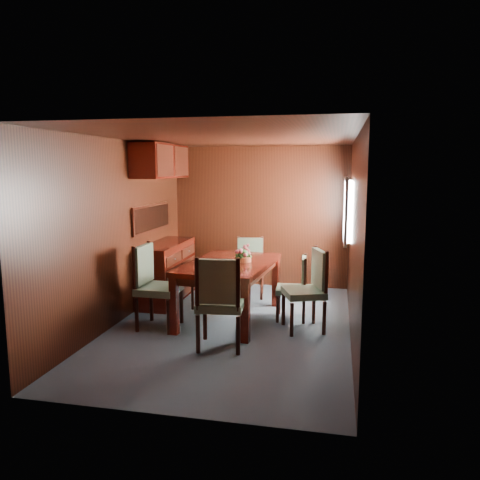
% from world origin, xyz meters
% --- Properties ---
extents(ground, '(4.50, 4.50, 0.00)m').
position_xyz_m(ground, '(0.00, 0.00, 0.00)').
color(ground, '#3A464F').
rests_on(ground, ground).
extents(room_shell, '(3.06, 4.52, 2.41)m').
position_xyz_m(room_shell, '(-0.10, 0.33, 1.63)').
color(room_shell, black).
rests_on(room_shell, ground).
extents(sideboard, '(0.48, 1.40, 0.90)m').
position_xyz_m(sideboard, '(-1.25, 1.00, 0.45)').
color(sideboard, '#340B06').
rests_on(sideboard, ground).
extents(dining_table, '(1.21, 1.77, 0.79)m').
position_xyz_m(dining_table, '(-0.09, 0.31, 0.68)').
color(dining_table, '#340B06').
rests_on(dining_table, ground).
extents(chair_left_near, '(0.51, 0.53, 1.08)m').
position_xyz_m(chair_left_near, '(-0.98, -0.21, 0.60)').
color(chair_left_near, black).
rests_on(chair_left_near, ground).
extents(chair_left_far, '(0.40, 0.42, 0.85)m').
position_xyz_m(chair_left_far, '(-0.95, 0.78, 0.47)').
color(chair_left_far, black).
rests_on(chair_left_far, ground).
extents(chair_right_near, '(0.61, 0.63, 1.04)m').
position_xyz_m(chair_right_near, '(0.99, 0.10, 0.58)').
color(chair_right_near, black).
rests_on(chair_right_near, ground).
extents(chair_right_far, '(0.42, 0.44, 0.87)m').
position_xyz_m(chair_right_far, '(0.79, 0.48, 0.48)').
color(chair_right_far, black).
rests_on(chair_right_far, ground).
extents(chair_head, '(0.56, 0.54, 1.08)m').
position_xyz_m(chair_head, '(0.05, -0.78, 0.60)').
color(chair_head, black).
rests_on(chair_head, ground).
extents(chair_foot, '(0.50, 0.48, 0.94)m').
position_xyz_m(chair_foot, '(-0.05, 1.54, 0.52)').
color(chair_foot, black).
rests_on(chair_foot, ground).
extents(flower_centerpiece, '(0.24, 0.24, 0.24)m').
position_xyz_m(flower_centerpiece, '(0.08, 0.37, 0.90)').
color(flower_centerpiece, '#B45E37').
rests_on(flower_centerpiece, dining_table).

